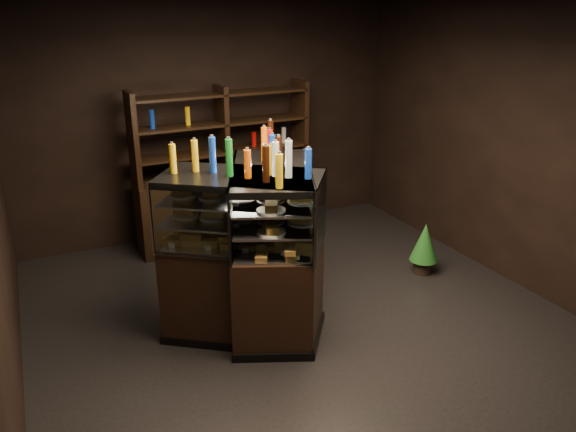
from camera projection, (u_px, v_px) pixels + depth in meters
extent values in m
plane|color=black|center=(295.00, 313.00, 5.63)|extent=(5.00, 5.00, 0.00)
cube|color=black|center=(210.00, 121.00, 7.21)|extent=(5.00, 0.02, 3.00)
cube|color=black|center=(502.00, 284.00, 2.99)|extent=(5.00, 0.02, 3.00)
cube|color=black|center=(502.00, 142.00, 6.10)|extent=(0.02, 5.00, 3.00)
cube|color=black|center=(272.00, 278.00, 5.35)|extent=(1.18, 1.54, 0.90)
cube|color=black|center=(272.00, 316.00, 5.50)|extent=(1.21, 1.59, 0.08)
cube|color=black|center=(270.00, 171.00, 4.98)|extent=(1.18, 1.54, 0.06)
cube|color=silver|center=(271.00, 234.00, 5.19)|extent=(1.11, 1.47, 0.02)
cube|color=silver|center=(271.00, 212.00, 5.11)|extent=(1.11, 1.47, 0.02)
cube|color=silver|center=(271.00, 192.00, 5.05)|extent=(1.11, 1.47, 0.02)
cube|color=white|center=(310.00, 202.00, 5.09)|extent=(0.55, 1.27, 0.64)
cylinder|color=silver|center=(304.00, 180.00, 5.74)|extent=(0.03, 0.03, 0.66)
cylinder|color=silver|center=(315.00, 230.00, 4.45)|extent=(0.03, 0.03, 0.66)
cube|color=black|center=(244.00, 289.00, 5.15)|extent=(1.52, 1.37, 0.90)
cube|color=black|center=(245.00, 327.00, 5.30)|extent=(1.57, 1.41, 0.08)
cube|color=black|center=(241.00, 178.00, 4.78)|extent=(1.52, 1.37, 0.06)
cube|color=silver|center=(243.00, 243.00, 4.99)|extent=(1.45, 1.29, 0.02)
cube|color=silver|center=(242.00, 220.00, 4.91)|extent=(1.45, 1.29, 0.02)
cube|color=silver|center=(241.00, 200.00, 4.85)|extent=(1.45, 1.29, 0.02)
cube|color=white|center=(231.00, 225.00, 4.55)|extent=(1.13, 0.81, 0.64)
cylinder|color=silver|center=(315.00, 230.00, 4.45)|extent=(0.03, 0.03, 0.66)
cylinder|color=silver|center=(151.00, 219.00, 4.68)|extent=(0.03, 0.03, 0.66)
cube|color=gold|center=(276.00, 256.00, 4.63)|extent=(0.15, 0.20, 0.06)
cube|color=gold|center=(276.00, 248.00, 4.79)|extent=(0.15, 0.20, 0.06)
cube|color=gold|center=(275.00, 240.00, 4.94)|extent=(0.15, 0.20, 0.06)
cube|color=gold|center=(275.00, 233.00, 5.10)|extent=(0.15, 0.20, 0.06)
cube|color=gold|center=(275.00, 226.00, 5.25)|extent=(0.15, 0.20, 0.06)
cube|color=gold|center=(274.00, 220.00, 5.41)|extent=(0.15, 0.20, 0.06)
cube|color=gold|center=(274.00, 214.00, 5.56)|extent=(0.15, 0.20, 0.06)
cube|color=gold|center=(274.00, 208.00, 5.72)|extent=(0.15, 0.20, 0.06)
cylinder|color=white|center=(271.00, 232.00, 4.62)|extent=(0.24, 0.24, 0.02)
cube|color=gold|center=(271.00, 228.00, 4.60)|extent=(0.14, 0.19, 0.05)
cylinder|color=white|center=(271.00, 221.00, 4.86)|extent=(0.24, 0.24, 0.02)
cube|color=gold|center=(271.00, 217.00, 4.85)|extent=(0.14, 0.19, 0.05)
cylinder|color=white|center=(271.00, 210.00, 5.11)|extent=(0.24, 0.24, 0.02)
cube|color=gold|center=(271.00, 207.00, 5.10)|extent=(0.14, 0.19, 0.05)
cylinder|color=white|center=(271.00, 201.00, 5.35)|extent=(0.24, 0.24, 0.02)
cube|color=gold|center=(270.00, 197.00, 5.34)|extent=(0.14, 0.19, 0.05)
cylinder|color=white|center=(270.00, 192.00, 5.60)|extent=(0.24, 0.24, 0.02)
cube|color=gold|center=(270.00, 189.00, 5.59)|extent=(0.14, 0.19, 0.05)
cylinder|color=white|center=(271.00, 210.00, 4.55)|extent=(0.24, 0.24, 0.02)
cube|color=gold|center=(271.00, 206.00, 4.54)|extent=(0.14, 0.19, 0.05)
cylinder|color=white|center=(271.00, 200.00, 4.79)|extent=(0.24, 0.24, 0.02)
cube|color=gold|center=(271.00, 196.00, 4.78)|extent=(0.14, 0.19, 0.05)
cylinder|color=white|center=(271.00, 190.00, 5.04)|extent=(0.24, 0.24, 0.02)
cube|color=gold|center=(271.00, 187.00, 5.03)|extent=(0.14, 0.19, 0.05)
cylinder|color=white|center=(270.00, 182.00, 5.29)|extent=(0.24, 0.24, 0.02)
cube|color=gold|center=(270.00, 178.00, 5.27)|extent=(0.14, 0.19, 0.05)
cylinder|color=white|center=(270.00, 174.00, 5.53)|extent=(0.24, 0.24, 0.02)
cube|color=gold|center=(270.00, 171.00, 5.52)|extent=(0.14, 0.19, 0.05)
cube|color=gold|center=(179.00, 236.00, 5.04)|extent=(0.20, 0.18, 0.06)
cube|color=gold|center=(197.00, 237.00, 5.01)|extent=(0.20, 0.18, 0.06)
cube|color=gold|center=(215.00, 238.00, 4.99)|extent=(0.20, 0.18, 0.06)
cube|color=gold|center=(233.00, 240.00, 4.96)|extent=(0.20, 0.18, 0.06)
cube|color=gold|center=(251.00, 241.00, 4.93)|extent=(0.20, 0.18, 0.06)
cube|color=gold|center=(269.00, 242.00, 4.90)|extent=(0.20, 0.18, 0.06)
cube|color=gold|center=(288.00, 244.00, 4.87)|extent=(0.20, 0.18, 0.06)
cube|color=gold|center=(307.00, 245.00, 4.85)|extent=(0.20, 0.18, 0.06)
cylinder|color=white|center=(185.00, 215.00, 5.00)|extent=(0.24, 0.24, 0.02)
cube|color=gold|center=(185.00, 211.00, 4.98)|extent=(0.19, 0.17, 0.05)
cylinder|color=white|center=(213.00, 217.00, 4.95)|extent=(0.24, 0.24, 0.02)
cube|color=gold|center=(213.00, 213.00, 4.94)|extent=(0.19, 0.17, 0.05)
cylinder|color=white|center=(242.00, 219.00, 4.91)|extent=(0.24, 0.24, 0.02)
cube|color=gold|center=(242.00, 215.00, 4.90)|extent=(0.19, 0.17, 0.05)
cylinder|color=white|center=(271.00, 221.00, 4.86)|extent=(0.24, 0.24, 0.02)
cube|color=gold|center=(271.00, 217.00, 4.85)|extent=(0.19, 0.17, 0.05)
cylinder|color=white|center=(301.00, 222.00, 4.82)|extent=(0.24, 0.24, 0.02)
cube|color=gold|center=(301.00, 219.00, 4.81)|extent=(0.19, 0.17, 0.05)
cylinder|color=white|center=(184.00, 195.00, 4.93)|extent=(0.24, 0.24, 0.02)
cube|color=gold|center=(183.00, 191.00, 4.92)|extent=(0.19, 0.17, 0.05)
cylinder|color=white|center=(212.00, 196.00, 4.88)|extent=(0.24, 0.24, 0.02)
cube|color=gold|center=(212.00, 192.00, 4.87)|extent=(0.19, 0.17, 0.05)
cylinder|color=white|center=(241.00, 198.00, 4.84)|extent=(0.24, 0.24, 0.02)
cube|color=gold|center=(241.00, 194.00, 4.83)|extent=(0.19, 0.17, 0.05)
cylinder|color=white|center=(271.00, 200.00, 4.80)|extent=(0.24, 0.24, 0.02)
cube|color=gold|center=(271.00, 196.00, 4.78)|extent=(0.19, 0.17, 0.05)
cylinder|color=white|center=(301.00, 202.00, 4.75)|extent=(0.24, 0.24, 0.02)
cube|color=gold|center=(301.00, 198.00, 4.74)|extent=(0.19, 0.17, 0.05)
cylinder|color=#0F38B2|center=(271.00, 171.00, 4.38)|extent=(0.06, 0.06, 0.28)
cylinder|color=silver|center=(271.00, 152.00, 4.32)|extent=(0.03, 0.03, 0.02)
cylinder|color=yellow|center=(271.00, 165.00, 4.53)|extent=(0.06, 0.06, 0.28)
cylinder|color=silver|center=(270.00, 147.00, 4.48)|extent=(0.03, 0.03, 0.02)
cylinder|color=black|center=(270.00, 160.00, 4.69)|extent=(0.06, 0.06, 0.28)
cylinder|color=silver|center=(270.00, 143.00, 4.63)|extent=(0.03, 0.03, 0.02)
cylinder|color=#B20C0A|center=(270.00, 155.00, 4.84)|extent=(0.06, 0.06, 0.28)
cylinder|color=silver|center=(270.00, 138.00, 4.79)|extent=(0.03, 0.03, 0.02)
cylinder|color=#147223|center=(270.00, 151.00, 5.00)|extent=(0.06, 0.06, 0.28)
cylinder|color=silver|center=(270.00, 134.00, 4.94)|extent=(0.03, 0.03, 0.02)
cylinder|color=silver|center=(270.00, 146.00, 5.15)|extent=(0.06, 0.06, 0.28)
cylinder|color=silver|center=(270.00, 130.00, 5.10)|extent=(0.03, 0.03, 0.02)
cylinder|color=#D8590A|center=(270.00, 142.00, 5.31)|extent=(0.06, 0.06, 0.28)
cylinder|color=silver|center=(270.00, 126.00, 5.25)|extent=(0.03, 0.03, 0.02)
cylinder|color=#0F38B2|center=(270.00, 138.00, 5.46)|extent=(0.06, 0.06, 0.28)
cylinder|color=silver|center=(269.00, 123.00, 5.41)|extent=(0.03, 0.03, 0.02)
cylinder|color=#0F38B2|center=(175.00, 156.00, 4.82)|extent=(0.06, 0.06, 0.28)
cylinder|color=silver|center=(174.00, 139.00, 4.76)|extent=(0.03, 0.03, 0.02)
cylinder|color=yellow|center=(193.00, 157.00, 4.79)|extent=(0.06, 0.06, 0.28)
cylinder|color=silver|center=(192.00, 140.00, 4.73)|extent=(0.03, 0.03, 0.02)
cylinder|color=black|center=(212.00, 158.00, 4.76)|extent=(0.06, 0.06, 0.28)
cylinder|color=silver|center=(211.00, 140.00, 4.71)|extent=(0.03, 0.03, 0.02)
cylinder|color=#B20C0A|center=(231.00, 159.00, 4.73)|extent=(0.06, 0.06, 0.28)
cylinder|color=silver|center=(230.00, 141.00, 4.68)|extent=(0.03, 0.03, 0.02)
cylinder|color=#147223|center=(250.00, 160.00, 4.70)|extent=(0.06, 0.06, 0.28)
cylinder|color=silver|center=(249.00, 142.00, 4.65)|extent=(0.03, 0.03, 0.02)
cylinder|color=silver|center=(269.00, 160.00, 4.68)|extent=(0.06, 0.06, 0.28)
cylinder|color=silver|center=(269.00, 143.00, 4.62)|extent=(0.03, 0.03, 0.02)
cylinder|color=#D8590A|center=(289.00, 161.00, 4.65)|extent=(0.06, 0.06, 0.28)
cylinder|color=silver|center=(289.00, 144.00, 4.60)|extent=(0.03, 0.03, 0.02)
cylinder|color=#0F38B2|center=(308.00, 162.00, 4.62)|extent=(0.06, 0.06, 0.28)
cylinder|color=silver|center=(309.00, 144.00, 4.57)|extent=(0.03, 0.03, 0.02)
cylinder|color=black|center=(423.00, 266.00, 6.45)|extent=(0.21, 0.21, 0.16)
cone|color=#164F19|center=(425.00, 242.00, 6.34)|extent=(0.32, 0.32, 0.44)
cone|color=#164F19|center=(426.00, 230.00, 6.29)|extent=(0.25, 0.25, 0.31)
cube|color=black|center=(225.00, 208.00, 7.21)|extent=(2.24, 0.50, 0.90)
cube|color=black|center=(133.00, 140.00, 6.39)|extent=(0.07, 0.38, 1.10)
cube|color=black|center=(222.00, 131.00, 6.85)|extent=(0.07, 0.38, 1.10)
cube|color=black|center=(300.00, 123.00, 7.32)|extent=(0.07, 0.38, 1.10)
cube|color=black|center=(223.00, 151.00, 6.94)|extent=(2.19, 0.45, 0.03)
cube|color=black|center=(222.00, 123.00, 6.82)|extent=(2.19, 0.45, 0.03)
cube|color=black|center=(221.00, 94.00, 6.69)|extent=(2.19, 0.45, 0.03)
cylinder|color=#0F38B2|center=(155.00, 149.00, 6.53)|extent=(0.06, 0.06, 0.22)
cylinder|color=yellow|center=(189.00, 145.00, 6.72)|extent=(0.06, 0.06, 0.22)
cylinder|color=black|center=(223.00, 141.00, 6.90)|extent=(0.06, 0.06, 0.22)
cylinder|color=#B20C0A|center=(254.00, 138.00, 7.08)|extent=(0.06, 0.06, 0.22)
cylinder|color=#147223|center=(284.00, 134.00, 7.26)|extent=(0.06, 0.06, 0.22)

